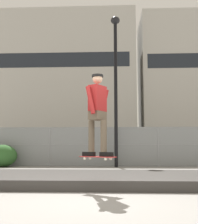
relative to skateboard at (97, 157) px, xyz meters
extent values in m
plane|color=gray|center=(-0.11, -0.79, -0.70)|extent=(120.00, 120.00, 0.00)
cube|color=#3D3A38|center=(-0.11, 1.45, -0.59)|extent=(17.59, 2.93, 0.23)
cube|color=#B22D2D|center=(0.00, 0.00, 0.00)|extent=(0.78, 0.60, 0.02)
cylinder|color=silver|center=(0.27, -0.06, -0.03)|extent=(0.06, 0.05, 0.05)
cylinder|color=silver|center=(0.17, -0.22, -0.03)|extent=(0.06, 0.05, 0.05)
cylinder|color=silver|center=(-0.17, 0.22, -0.03)|extent=(0.06, 0.05, 0.05)
cylinder|color=silver|center=(-0.27, 0.06, -0.03)|extent=(0.06, 0.05, 0.05)
cube|color=#99999E|center=(0.22, -0.14, -0.01)|extent=(0.12, 0.14, 0.01)
cube|color=#99999E|center=(-0.22, 0.14, -0.01)|extent=(0.12, 0.14, 0.01)
cube|color=black|center=(0.19, -0.12, 0.06)|extent=(0.29, 0.23, 0.09)
cube|color=black|center=(-0.19, 0.12, 0.06)|extent=(0.29, 0.23, 0.09)
cylinder|color=brown|center=(0.13, -0.08, 0.43)|extent=(0.13, 0.13, 0.65)
cylinder|color=brown|center=(-0.13, 0.08, 0.43)|extent=(0.13, 0.13, 0.65)
cube|color=brown|center=(0.00, 0.00, 0.85)|extent=(0.38, 0.42, 0.18)
cube|color=maroon|center=(0.00, 0.00, 1.21)|extent=(0.39, 0.44, 0.54)
cylinder|color=maroon|center=(0.13, 0.21, 1.15)|extent=(0.24, 0.20, 0.58)
cylinder|color=maroon|center=(-0.13, -0.21, 1.15)|extent=(0.24, 0.20, 0.58)
sphere|color=tan|center=(0.00, 0.00, 1.63)|extent=(0.21, 0.21, 0.21)
cylinder|color=black|center=(0.00, 0.00, 1.69)|extent=(0.24, 0.24, 0.05)
cylinder|color=gray|center=(-2.69, 7.70, 0.22)|extent=(0.06, 0.06, 1.85)
cylinder|color=gray|center=(2.46, 7.70, 0.22)|extent=(0.06, 0.06, 1.85)
cylinder|color=gray|center=(-0.11, 7.70, 1.11)|extent=(25.77, 0.04, 0.04)
cylinder|color=gray|center=(-0.11, 7.70, 0.31)|extent=(25.77, 0.04, 0.04)
cylinder|color=gray|center=(-0.11, 7.70, -0.64)|extent=(25.77, 0.04, 0.04)
cube|color=gray|center=(-0.11, 7.70, 0.22)|extent=(25.77, 0.01, 1.85)
cylinder|color=black|center=(0.48, 7.24, 2.69)|extent=(0.16, 0.16, 6.79)
ellipsoid|color=black|center=(0.48, 7.24, 6.26)|extent=(0.44, 0.44, 0.36)
cube|color=#566B4C|center=(-2.78, 11.17, -0.03)|extent=(4.42, 1.86, 0.70)
cube|color=#23282D|center=(-2.98, 11.17, 0.64)|extent=(2.22, 1.63, 0.64)
cylinder|color=black|center=(-1.43, 12.04, -0.38)|extent=(0.64, 0.25, 0.64)
cylinder|color=black|center=(-1.41, 10.33, -0.38)|extent=(0.64, 0.25, 0.64)
cylinder|color=black|center=(-4.16, 12.01, -0.38)|extent=(0.64, 0.25, 0.64)
cylinder|color=black|center=(-4.13, 10.30, -0.38)|extent=(0.64, 0.25, 0.64)
cube|color=#B2AFA8|center=(-9.63, 45.48, 11.66)|extent=(28.03, 11.25, 24.73)
cube|color=#1E232B|center=(-9.63, 39.84, 14.63)|extent=(25.78, 0.04, 2.50)
cube|color=#B2AFA8|center=(14.75, 47.06, 11.61)|extent=(18.29, 12.14, 24.63)
cube|color=#1E232B|center=(14.75, 40.97, 14.57)|extent=(16.83, 0.04, 2.50)
ellipsoid|color=#2D5B28|center=(-4.73, 7.14, -0.20)|extent=(1.30, 1.07, 1.01)
camera|label=1|loc=(0.30, -5.85, 0.21)|focal=45.67mm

